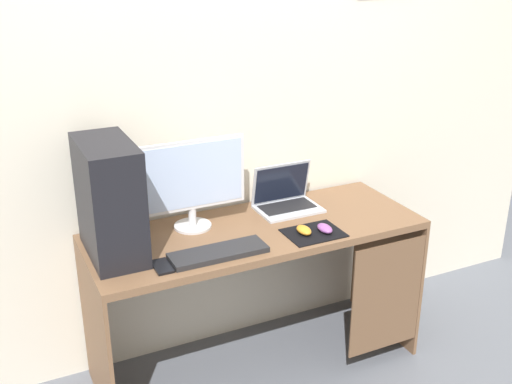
% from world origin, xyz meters
% --- Properties ---
extents(ground_plane, '(8.00, 8.00, 0.00)m').
position_xyz_m(ground_plane, '(0.00, 0.00, 0.00)').
color(ground_plane, slate).
extents(wall_back, '(4.00, 0.05, 2.60)m').
position_xyz_m(wall_back, '(0.00, 0.33, 1.30)').
color(wall_back, beige).
rests_on(wall_back, ground_plane).
extents(desk, '(1.57, 0.59, 0.76)m').
position_xyz_m(desk, '(0.02, -0.01, 0.61)').
color(desk, brown).
rests_on(desk, ground_plane).
extents(pc_tower, '(0.21, 0.41, 0.49)m').
position_xyz_m(pc_tower, '(-0.65, 0.03, 1.01)').
color(pc_tower, black).
rests_on(pc_tower, desk).
extents(monitor, '(0.51, 0.17, 0.42)m').
position_xyz_m(monitor, '(-0.26, 0.13, 0.99)').
color(monitor, silver).
rests_on(monitor, desk).
extents(laptop, '(0.31, 0.22, 0.22)m').
position_xyz_m(laptop, '(0.24, 0.15, 0.81)').
color(laptop, '#B7BCC6').
rests_on(laptop, desk).
extents(keyboard, '(0.42, 0.14, 0.02)m').
position_xyz_m(keyboard, '(-0.26, -0.18, 0.77)').
color(keyboard, '#232326').
rests_on(keyboard, desk).
extents(mousepad, '(0.26, 0.20, 0.00)m').
position_xyz_m(mousepad, '(0.21, -0.17, 0.76)').
color(mousepad, black).
rests_on(mousepad, desk).
extents(mouse_left, '(0.06, 0.10, 0.03)m').
position_xyz_m(mouse_left, '(0.17, -0.16, 0.78)').
color(mouse_left, orange).
rests_on(mouse_left, mousepad).
extents(mouse_right, '(0.06, 0.10, 0.03)m').
position_xyz_m(mouse_right, '(0.26, -0.18, 0.78)').
color(mouse_right, '#8C4C99').
rests_on(mouse_right, mousepad).
extents(cell_phone, '(0.07, 0.13, 0.01)m').
position_xyz_m(cell_phone, '(-0.51, -0.18, 0.77)').
color(cell_phone, black).
rests_on(cell_phone, desk).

